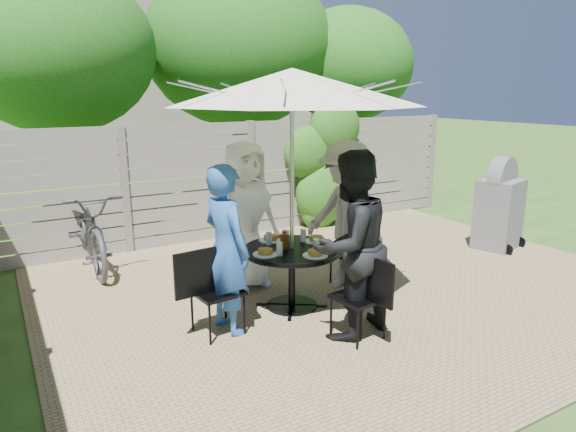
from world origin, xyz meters
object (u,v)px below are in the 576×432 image
chair_left (217,309)px  plate_left (265,253)px  person_back (245,216)px  bicycle (89,229)px  chair_right (352,267)px  person_front (350,246)px  glass_left (279,249)px  chair_back (240,261)px  plate_front (315,254)px  plate_right (316,240)px  patio_table (292,266)px  glass_right (303,235)px  plate_extra (324,249)px  coffee_cup (286,237)px  plate_back (271,239)px  glass_back (269,238)px  chair_front (359,314)px  syrup_jug (284,241)px  bbq_grill (499,207)px  person_right (346,217)px  glass_front (316,245)px  umbrella (292,87)px  person_left (227,250)px

chair_left → plate_left: 0.75m
person_back → bicycle: 2.27m
person_back → chair_right: (1.10, -0.64, -0.63)m
person_front → plate_left: person_front is taller
glass_left → chair_back: bearing=87.0°
plate_front → plate_right: 0.51m
patio_table → glass_right: bearing=32.6°
person_front → plate_extra: size_ratio=7.51×
person_back → coffee_cup: bearing=-80.7°
plate_back → coffee_cup: bearing=-43.8°
plate_right → person_back: bearing=124.1°
plate_right → glass_back: (-0.50, 0.17, 0.05)m
chair_front → plate_extra: size_ratio=3.59×
plate_left → syrup_jug: bearing=20.1°
glass_left → syrup_jug: size_ratio=0.88×
chair_back → plate_left: bearing=-18.5°
plate_left → bbq_grill: bbq_grill is taller
chair_front → person_right: size_ratio=0.48×
coffee_cup → bbq_grill: bearing=1.5°
syrup_jug → glass_right: bearing=20.4°
person_back → chair_front: size_ratio=2.05×
chair_front → glass_right: 1.21m
plate_front → glass_front: size_ratio=1.86×
person_right → glass_left: bearing=-84.5°
umbrella → person_back: 1.68m
chair_left → chair_back: bearing=49.7°
chair_front → syrup_jug: size_ratio=5.38×
umbrella → person_right: (0.82, 0.15, -1.46)m
bicycle → person_front: bearing=-62.4°
chair_right → plate_back: 1.13m
patio_table → plate_right: 0.43m
umbrella → person_left: bearing=-169.4°
patio_table → chair_right: chair_right is taller
person_front → bbq_grill: size_ratio=1.30×
patio_table → syrup_jug: syrup_jug is taller
plate_front → glass_right: (0.17, 0.50, 0.05)m
chair_right → chair_front: bearing=41.5°
plate_right → plate_extra: (-0.12, -0.33, 0.00)m
person_right → syrup_jug: 0.90m
plate_front → glass_back: (-0.22, 0.59, 0.05)m
person_right → glass_left: 1.10m
plate_extra → glass_front: glass_front is taller
person_right → bbq_grill: size_ratio=1.28×
person_back → glass_left: bearing=-105.5°
plate_extra → glass_back: bearing=127.6°
umbrella → plate_back: umbrella is taller
plate_extra → bicycle: bearing=124.4°
person_left → glass_left: (0.58, 0.00, -0.08)m
glass_left → coffee_cup: 0.48m
person_left → glass_back: 0.77m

